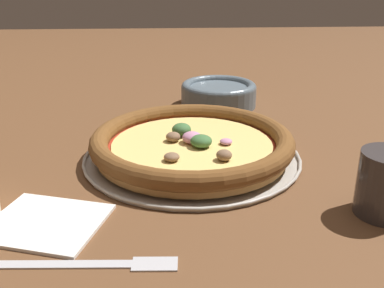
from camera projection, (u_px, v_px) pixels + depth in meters
name	position (u px, v px, depth m)	size (l,w,h in m)	color
ground_plane	(192.00, 159.00, 0.68)	(3.00, 3.00, 0.00)	brown
pizza_tray	(192.00, 156.00, 0.68)	(0.33, 0.33, 0.01)	#B7B2A8
pizza	(192.00, 143.00, 0.67)	(0.31, 0.31, 0.04)	tan
bowl_near	(219.00, 93.00, 0.93)	(0.15, 0.15, 0.05)	slate
napkin	(46.00, 221.00, 0.51)	(0.15, 0.14, 0.01)	white
fork	(96.00, 264.00, 0.44)	(0.19, 0.03, 0.00)	#B7B7BC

